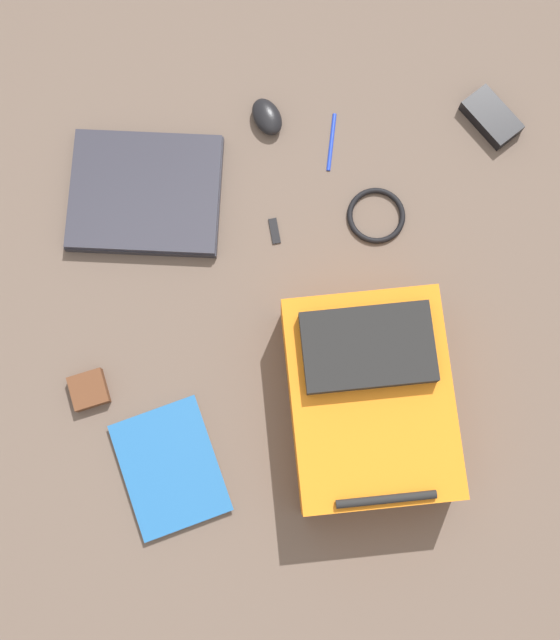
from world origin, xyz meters
TOP-DOWN VIEW (x-y plane):
  - ground_plane at (0.00, 0.00)m, footprint 3.34×3.34m
  - backpack at (-0.15, 0.16)m, footprint 0.35×0.44m
  - laptop at (0.32, -0.30)m, footprint 0.34×0.29m
  - book_red at (0.26, 0.29)m, footprint 0.26×0.30m
  - computer_mouse at (0.05, -0.47)m, footprint 0.09×0.11m
  - cable_coil at (-0.19, -0.25)m, footprint 0.13×0.13m
  - power_brick at (-0.45, -0.47)m, footprint 0.14×0.15m
  - pen_black at (-0.09, -0.42)m, footprint 0.03×0.14m
  - earbud_pouch at (0.43, 0.13)m, footprint 0.09×0.09m
  - usb_stick at (0.04, -0.21)m, footprint 0.03×0.06m

SIDE VIEW (x-z plane):
  - ground_plane at x=0.00m, z-range 0.00..0.00m
  - usb_stick at x=0.04m, z-range 0.00..0.01m
  - pen_black at x=-0.09m, z-range 0.00..0.01m
  - cable_coil at x=-0.19m, z-range 0.00..0.01m
  - book_red at x=0.26m, z-range 0.00..0.02m
  - earbud_pouch at x=0.43m, z-range 0.00..0.03m
  - laptop at x=0.32m, z-range 0.00..0.03m
  - power_brick at x=-0.45m, z-range 0.00..0.03m
  - computer_mouse at x=0.05m, z-range 0.00..0.04m
  - backpack at x=-0.15m, z-range -0.01..0.17m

